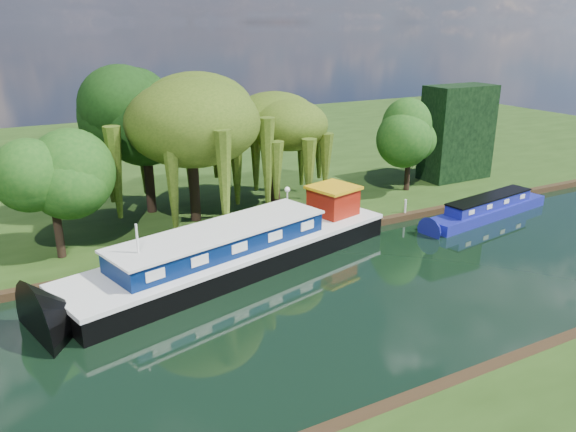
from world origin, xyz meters
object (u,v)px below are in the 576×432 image
dutch_barge (240,249)px  white_cruiser (458,222)px  red_dinghy (130,295)px  narrowboat (488,209)px

dutch_barge → white_cruiser: dutch_barge is taller
dutch_barge → red_dinghy: dutch_barge is taller
dutch_barge → narrowboat: 19.41m
dutch_barge → narrowboat: dutch_barge is taller
dutch_barge → white_cruiser: bearing=-15.1°
narrowboat → white_cruiser: bearing=166.4°
red_dinghy → white_cruiser: 23.30m
dutch_barge → white_cruiser: size_ratio=10.37×
dutch_barge → narrowboat: (19.40, -0.47, -0.47)m
narrowboat → white_cruiser: 2.72m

